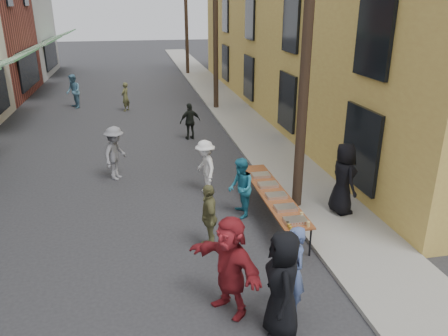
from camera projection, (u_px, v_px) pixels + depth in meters
name	position (u px, v px, depth m)	size (l,w,h in m)	color
ground	(140.00, 293.00, 8.47)	(120.00, 120.00, 0.00)	#28282B
sidewalk	(229.00, 107.00, 23.11)	(2.20, 60.00, 0.10)	gray
building_ochre	(354.00, 8.00, 21.57)	(10.00, 28.00, 10.00)	gold
utility_pole_near	(307.00, 37.00, 10.41)	(0.26, 0.26, 9.00)	#2D2116
utility_pole_mid	(216.00, 19.00, 21.39)	(0.26, 0.26, 9.00)	#2D2116
utility_pole_far	(186.00, 13.00, 32.37)	(0.26, 0.26, 9.00)	#2D2116
serving_table	(273.00, 194.00, 11.14)	(0.70, 4.00, 0.75)	brown
catering_tray_sausage	(295.00, 221.00, 9.60)	(0.50, 0.33, 0.08)	maroon
catering_tray_foil_b	(286.00, 208.00, 10.20)	(0.50, 0.33, 0.08)	#B2B2B7
catering_tray_buns	(276.00, 196.00, 10.84)	(0.50, 0.33, 0.08)	tan
catering_tray_foil_d	(268.00, 185.00, 11.48)	(0.50, 0.33, 0.08)	#B2B2B7
catering_tray_buns_end	(261.00, 175.00, 12.12)	(0.50, 0.33, 0.08)	tan
condiment_jar_a	(290.00, 228.00, 9.29)	(0.07, 0.07, 0.08)	#A57F26
condiment_jar_b	(289.00, 226.00, 9.38)	(0.07, 0.07, 0.08)	#A57F26
condiment_jar_c	(287.00, 224.00, 9.47)	(0.07, 0.07, 0.08)	#A57F26
cup_stack	(308.00, 224.00, 9.40)	(0.08, 0.08, 0.12)	tan
guest_front_a	(282.00, 284.00, 7.16)	(0.94, 0.61, 1.92)	black
guest_front_b	(293.00, 271.00, 7.69)	(0.62, 0.41, 1.71)	#4A5C8F
guest_front_c	(241.00, 188.00, 11.26)	(0.77, 0.60, 1.59)	teal
guest_front_d	(205.00, 167.00, 12.67)	(1.04, 0.60, 1.60)	white
guest_front_e	(209.00, 217.00, 9.78)	(0.92, 0.38, 1.57)	olive
guest_queue_back	(230.00, 266.00, 7.69)	(1.75, 0.56, 1.89)	maroon
server	(343.00, 178.00, 11.21)	(0.92, 0.60, 1.89)	black
passerby_left	(115.00, 153.00, 13.65)	(1.11, 0.64, 1.71)	gray
passerby_mid	(190.00, 121.00, 17.71)	(0.88, 0.36, 1.49)	black
passerby_right	(125.00, 97.00, 22.34)	(0.53, 0.35, 1.46)	brown
passerby_far	(73.00, 91.00, 22.90)	(0.86, 0.67, 1.76)	teal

